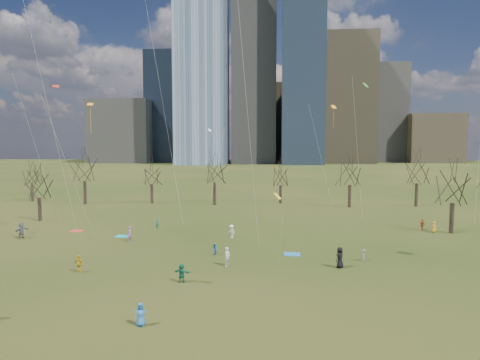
# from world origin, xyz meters

# --- Properties ---
(ground) EXTENTS (500.00, 500.00, 0.00)m
(ground) POSITION_xyz_m (0.00, 0.00, 0.00)
(ground) COLOR black
(ground) RESTS_ON ground
(downtown_skyline) EXTENTS (212.50, 78.00, 118.00)m
(downtown_skyline) POSITION_xyz_m (-2.43, 210.64, 39.01)
(downtown_skyline) COLOR slate
(downtown_skyline) RESTS_ON ground
(bare_tree_row) EXTENTS (113.04, 29.80, 9.50)m
(bare_tree_row) POSITION_xyz_m (-0.09, 37.22, 6.12)
(bare_tree_row) COLOR black
(bare_tree_row) RESTS_ON ground
(blanket_teal) EXTENTS (1.60, 1.50, 0.03)m
(blanket_teal) POSITION_xyz_m (-14.32, 12.75, 0.01)
(blanket_teal) COLOR teal
(blanket_teal) RESTS_ON ground
(blanket_navy) EXTENTS (1.60, 1.50, 0.03)m
(blanket_navy) POSITION_xyz_m (5.79, 6.04, 0.01)
(blanket_navy) COLOR #2366A7
(blanket_navy) RESTS_ON ground
(blanket_crimson) EXTENTS (1.60, 1.50, 0.03)m
(blanket_crimson) POSITION_xyz_m (-21.26, 15.31, 0.01)
(blanket_crimson) COLOR red
(blanket_crimson) RESTS_ON ground
(person_0) EXTENTS (0.83, 0.67, 1.47)m
(person_0) POSITION_xyz_m (-4.12, -11.89, 0.74)
(person_0) COLOR #296AB3
(person_0) RESTS_ON ground
(person_1) EXTENTS (0.69, 0.76, 1.73)m
(person_1) POSITION_xyz_m (-0.27, 1.43, 0.87)
(person_1) COLOR silver
(person_1) RESTS_ON ground
(person_3) EXTENTS (0.46, 0.74, 1.11)m
(person_3) POSITION_xyz_m (12.54, 4.17, 0.56)
(person_3) COLOR slate
(person_3) RESTS_ON ground
(person_4) EXTENTS (0.96, 0.59, 1.53)m
(person_4) POSITION_xyz_m (-12.88, -1.66, 0.77)
(person_4) COLOR gold
(person_4) RESTS_ON ground
(person_5) EXTENTS (1.53, 0.79, 1.58)m
(person_5) POSITION_xyz_m (-3.41, -3.55, 0.79)
(person_5) COLOR #166745
(person_5) RESTS_ON ground
(person_6) EXTENTS (1.06, 1.10, 1.91)m
(person_6) POSITION_xyz_m (9.90, 1.65, 0.95)
(person_6) COLOR black
(person_6) RESTS_ON ground
(person_7) EXTENTS (0.47, 0.67, 1.77)m
(person_7) POSITION_xyz_m (-12.49, 10.13, 0.88)
(person_7) COLOR #A151A2
(person_7) RESTS_ON ground
(person_8) EXTENTS (0.67, 0.73, 1.19)m
(person_8) POSITION_xyz_m (-1.98, 5.05, 0.60)
(person_8) COLOR #235997
(person_8) RESTS_ON ground
(person_9) EXTENTS (1.16, 1.13, 1.59)m
(person_9) POSITION_xyz_m (-1.08, 12.97, 0.80)
(person_9) COLOR white
(person_9) RESTS_ON ground
(person_10) EXTENTS (0.91, 0.75, 1.45)m
(person_10) POSITION_xyz_m (23.01, 19.62, 0.73)
(person_10) COLOR #B6421A
(person_10) RESTS_ON ground
(person_11) EXTENTS (1.29, 1.86, 1.93)m
(person_11) POSITION_xyz_m (-25.74, 10.60, 0.96)
(person_11) COLOR #5C5D60
(person_11) RESTS_ON ground
(person_12) EXTENTS (0.56, 0.75, 1.41)m
(person_12) POSITION_xyz_m (24.02, 18.25, 0.70)
(person_12) COLOR orange
(person_12) RESTS_ON ground
(person_13) EXTENTS (0.60, 0.61, 1.42)m
(person_13) POSITION_xyz_m (-11.40, 17.68, 0.71)
(person_13) COLOR #1A785F
(person_13) RESTS_ON ground
(kites_airborne) EXTENTS (52.46, 50.17, 35.33)m
(kites_airborne) POSITION_xyz_m (2.68, 11.09, 14.06)
(kites_airborne) COLOR orange
(kites_airborne) RESTS_ON ground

